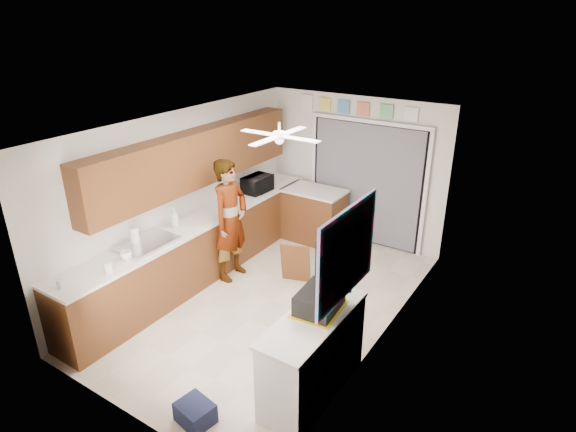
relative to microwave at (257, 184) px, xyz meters
The scene contains 42 objects.
floor 2.16m from the microwave, 47.94° to the right, with size 5.00×5.00×0.00m, color beige.
ceiling 2.35m from the microwave, 47.94° to the right, with size 5.00×5.00×0.00m, color white.
wall_back 1.68m from the microwave, 41.42° to the left, with size 3.20×3.20×0.00m, color silver.
wall_front 4.09m from the microwave, 72.11° to the right, with size 3.20×3.20×0.00m, color silver.
wall_left 1.44m from the microwave, 103.88° to the right, with size 5.00×5.00×0.00m, color silver.
wall_right 3.18m from the microwave, 25.98° to the right, with size 5.00×5.00×0.00m, color silver.
left_base_cabinets 1.53m from the microwave, 91.81° to the right, with size 0.60×4.80×0.90m, color brown.
left_countertop 1.40m from the microwave, 91.40° to the right, with size 0.62×4.80×0.04m, color white.
upper_cabinets 1.41m from the microwave, 98.78° to the right, with size 0.32×4.00×0.80m, color brown.
sink_basin 2.40m from the microwave, 90.82° to the right, with size 0.50×0.76×0.06m, color silver.
faucet 2.40m from the microwave, 95.35° to the right, with size 0.03×0.03×0.22m, color silver.
peninsula_base 1.16m from the microwave, 38.82° to the left, with size 1.00×0.60×0.90m, color brown.
peninsula_top 0.98m from the microwave, 38.82° to the left, with size 1.04×0.64×0.04m, color white.
back_opening_recess 1.85m from the microwave, 35.60° to the left, with size 2.00×0.06×2.10m, color black.
curtain_panel 1.83m from the microwave, 34.58° to the left, with size 1.90×0.03×2.05m, color slate.
door_trim_left 1.16m from the microwave, 65.13° to the left, with size 0.06×0.04×2.10m, color white.
door_trim_right 2.73m from the microwave, 22.54° to the left, with size 0.06×0.04×2.10m, color white.
door_trim_head 2.11m from the microwave, 34.84° to the left, with size 2.10×0.04×0.06m, color white.
header_frame_0 1.76m from the microwave, 58.68° to the left, with size 0.22×0.02×0.22m, color #EBCD4E.
header_frame_1 1.91m from the microwave, 46.98° to the left, with size 0.22×0.02×0.22m, color #4884C1.
header_frame_2 2.12m from the microwave, 38.49° to the left, with size 0.22×0.02×0.22m, color #CE6A4D.
header_frame_3 2.40m from the microwave, 31.55° to the left, with size 0.22×0.02×0.22m, color #64B073.
header_frame_4 2.70m from the microwave, 26.57° to the left, with size 0.22×0.02×0.22m, color white.
route66_sign 1.66m from the microwave, 74.16° to the left, with size 0.22×0.02×0.26m, color silver.
right_counter_base 3.73m from the microwave, 44.84° to the right, with size 0.50×1.40×0.90m, color white.
right_counter_top 3.67m from the microwave, 44.95° to the right, with size 0.54×1.44×0.04m, color white.
abstract_painting 3.75m from the microwave, 40.14° to the right, with size 0.03×1.15×0.95m, color #E654B2.
ceiling_fan 2.13m from the microwave, 43.50° to the right, with size 1.14×1.14×0.24m, color white.
microwave is the anchor object (origin of this frame).
soap_bottle 1.78m from the microwave, 94.54° to the right, with size 0.11×0.11×0.29m, color silver.
cup 2.80m from the microwave, 88.96° to the right, with size 0.14×0.14×0.11m, color white.
jar_a 3.14m from the microwave, 87.44° to the right, with size 0.10×0.10×0.14m, color silver.
jar_b 3.64m from the microwave, 90.58° to the right, with size 0.07×0.07×0.10m, color silver.
paper_towel_roll 2.48m from the microwave, 93.74° to the right, with size 0.12×0.12×0.25m, color white.
suitcase 3.55m from the microwave, 43.46° to the right, with size 0.38×0.51×0.22m, color black.
suitcase_rim 3.55m from the microwave, 43.46° to the right, with size 0.44×0.58×0.02m, color yellow.
suitcase_lid 3.36m from the microwave, 39.87° to the right, with size 0.42×0.03×0.50m, color black.
cardboard_box 3.51m from the microwave, 48.20° to the right, with size 0.45×0.34×0.28m, color gold.
navy_crate 4.15m from the microwave, 62.84° to the right, with size 0.35×0.29×0.22m, color #151B36.
cabinet_door_panel 1.68m from the microwave, 32.51° to the right, with size 0.44×0.03×0.65m, color brown.
man 1.22m from the microwave, 72.88° to the right, with size 0.68×0.45×1.86m, color white.
dog 1.68m from the microwave, ahead, with size 0.28×0.64×0.50m, color black.
Camera 1 is at (3.31, -4.72, 3.79)m, focal length 30.00 mm.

